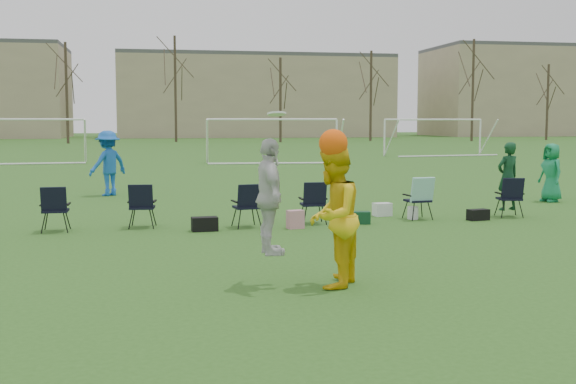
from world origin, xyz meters
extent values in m
plane|color=#2C571B|center=(0.00, 0.00, 0.00)|extent=(260.00, 260.00, 0.00)
imported|color=blue|center=(-4.04, 15.12, 1.01)|extent=(1.49, 1.42, 2.03)
imported|color=#16804F|center=(8.63, 11.01, 0.85)|extent=(0.66, 0.90, 1.69)
imported|color=silver|center=(-1.10, 1.94, 1.28)|extent=(0.44, 0.98, 1.64)
imported|color=yellow|center=(-0.23, 1.77, 1.00)|extent=(1.13, 1.22, 2.00)
sphere|color=#FF560D|center=(-0.23, 1.77, 2.03)|extent=(0.40, 0.40, 0.40)
cylinder|color=white|center=(-0.99, 1.96, 2.44)|extent=(0.27, 0.27, 0.07)
imported|color=#0F3A1F|center=(5.85, 8.29, 0.98)|extent=(0.69, 0.54, 1.67)
cube|color=black|center=(-1.63, 7.29, 0.15)|extent=(0.57, 0.34, 0.30)
cube|color=#CD8594|center=(0.34, 7.28, 0.20)|extent=(0.39, 0.29, 0.40)
cube|color=#103B20|center=(1.93, 7.72, 0.14)|extent=(0.49, 0.35, 0.28)
cube|color=white|center=(2.85, 8.91, 0.16)|extent=(0.46, 0.35, 0.32)
cylinder|color=silver|center=(3.39, 8.21, 0.15)|extent=(0.26, 0.26, 0.30)
cube|color=black|center=(4.84, 7.76, 0.13)|extent=(0.54, 0.36, 0.26)
cube|color=black|center=(-4.73, 7.83, 0.48)|extent=(0.60, 0.60, 0.96)
cube|color=black|center=(-2.93, 8.08, 0.48)|extent=(0.66, 0.66, 0.96)
cube|color=black|center=(-0.68, 7.69, 0.48)|extent=(0.68, 0.68, 0.96)
cube|color=black|center=(0.88, 7.95, 0.48)|extent=(0.61, 0.61, 0.96)
cube|color=black|center=(3.51, 8.23, 0.48)|extent=(0.66, 0.66, 0.96)
cube|color=black|center=(5.85, 8.19, 0.48)|extent=(0.69, 0.69, 0.96)
cylinder|color=white|center=(-6.36, 34.32, 1.20)|extent=(0.12, 0.12, 2.40)
cylinder|color=white|center=(-10.00, 34.00, 2.40)|extent=(7.28, 0.76, 0.12)
cylinder|color=white|center=(0.36, 32.25, 1.20)|extent=(0.12, 0.12, 2.40)
cylinder|color=white|center=(7.64, 31.75, 1.20)|extent=(0.12, 0.12, 2.40)
cylinder|color=white|center=(4.00, 32.00, 2.40)|extent=(7.29, 0.63, 0.12)
cylinder|color=white|center=(12.39, 37.49, 1.20)|extent=(0.12, 0.12, 2.40)
cylinder|color=white|center=(19.61, 38.51, 1.20)|extent=(0.12, 0.12, 2.40)
cylinder|color=white|center=(16.00, 38.00, 2.40)|extent=(7.25, 1.13, 0.12)
cylinder|color=#382B21|center=(-11.00, 68.50, 5.10)|extent=(0.28, 0.28, 10.20)
cylinder|color=#382B21|center=(0.00, 71.50, 5.70)|extent=(0.28, 0.28, 11.40)
cylinder|color=#382B21|center=(11.00, 68.50, 4.50)|extent=(0.28, 0.28, 9.00)
cylinder|color=#382B21|center=(22.00, 71.50, 5.10)|extent=(0.28, 0.28, 10.20)
cylinder|color=#382B21|center=(33.00, 68.50, 5.70)|extent=(0.28, 0.28, 11.40)
cylinder|color=#382B21|center=(44.00, 71.50, 4.50)|extent=(0.28, 0.28, 9.00)
cube|color=tan|center=(12.00, 96.00, 5.50)|extent=(38.00, 16.00, 11.00)
cube|color=tan|center=(55.00, 96.00, 6.50)|extent=(30.00, 16.00, 13.00)
camera|label=1|loc=(-2.72, -7.96, 2.35)|focal=45.00mm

